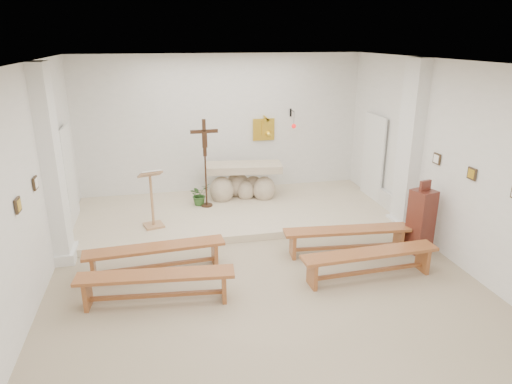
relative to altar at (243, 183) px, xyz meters
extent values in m
cube|color=tan|center=(-0.36, -4.21, -0.51)|extent=(7.00, 10.00, 0.00)
cube|color=white|center=(-3.85, -4.21, 1.24)|extent=(0.02, 10.00, 3.50)
cube|color=white|center=(3.13, -4.21, 1.24)|extent=(0.02, 10.00, 3.50)
cube|color=white|center=(-0.36, 0.78, 1.24)|extent=(7.00, 0.02, 3.50)
cube|color=silver|center=(-0.36, -4.21, 2.98)|extent=(7.00, 10.00, 0.02)
cube|color=beige|center=(-0.36, -0.71, -0.43)|extent=(6.98, 3.00, 0.15)
cube|color=white|center=(-3.73, -2.21, 1.24)|extent=(0.26, 0.55, 3.50)
cube|color=white|center=(3.01, -2.21, 1.24)|extent=(0.26, 0.55, 3.50)
cube|color=yellow|center=(0.69, 0.75, 1.14)|extent=(0.55, 0.04, 0.55)
cube|color=black|center=(1.39, 0.76, 1.54)|extent=(0.04, 0.02, 0.20)
cylinder|color=black|center=(1.39, 0.61, 1.61)|extent=(0.02, 0.30, 0.02)
cylinder|color=black|center=(1.39, 0.46, 1.44)|extent=(0.01, 0.01, 0.34)
sphere|color=red|center=(1.39, 0.46, 1.25)|extent=(0.11, 0.11, 0.11)
cube|color=#392919|center=(-3.83, -4.01, 1.21)|extent=(0.03, 0.20, 0.20)
cube|color=#392919|center=(-3.83, -3.01, 1.21)|extent=(0.03, 0.20, 0.20)
cube|color=#392919|center=(3.11, -4.01, 1.21)|extent=(0.03, 0.20, 0.20)
cube|color=#392919|center=(3.11, -3.01, 1.21)|extent=(0.03, 0.20, 0.20)
cube|color=silver|center=(-3.79, -1.51, -0.24)|extent=(0.10, 0.85, 0.52)
cube|color=silver|center=(3.07, -1.51, -0.24)|extent=(0.10, 0.85, 0.52)
ellipsoid|color=#C5B396|center=(-0.53, -0.08, -0.11)|extent=(0.58, 0.49, 0.66)
ellipsoid|color=#C5B396|center=(0.49, -0.18, -0.12)|extent=(0.54, 0.46, 0.62)
ellipsoid|color=#C5B396|center=(-0.10, 0.19, -0.09)|extent=(0.62, 0.53, 0.58)
ellipsoid|color=#C5B396|center=(0.28, 0.11, -0.14)|extent=(0.50, 0.43, 0.54)
ellipsoid|color=#C5B396|center=(0.06, -0.06, -0.17)|extent=(0.43, 0.36, 0.50)
cube|color=#C5B396|center=(0.02, 0.00, 0.40)|extent=(1.87, 0.93, 0.17)
cube|color=tan|center=(-2.14, -1.37, -0.33)|extent=(0.46, 0.46, 0.04)
cylinder|color=tan|center=(-2.14, -1.37, 0.18)|extent=(0.05, 0.05, 1.07)
cube|color=tan|center=(-2.13, -1.39, 0.77)|extent=(0.52, 0.43, 0.17)
cube|color=white|center=(-2.12, -1.43, 0.82)|extent=(0.44, 0.35, 0.14)
cylinder|color=#3A2012|center=(-0.93, -0.40, -0.34)|extent=(0.27, 0.27, 0.03)
cylinder|color=#3A2012|center=(-0.93, -0.40, 0.25)|extent=(0.04, 0.04, 1.22)
cube|color=#3A2012|center=(-0.93, -0.40, 1.25)|extent=(0.08, 0.06, 0.83)
cube|color=#3A2012|center=(-0.93, -0.40, 1.39)|extent=(0.61, 0.07, 0.08)
cube|color=#3A2012|center=(-0.93, -0.44, 1.21)|extent=(0.11, 0.05, 0.35)
imported|color=#2C5522|center=(-1.08, -0.28, -0.11)|extent=(0.59, 0.58, 0.50)
cube|color=#562418|center=(2.74, -3.31, 0.11)|extent=(0.47, 0.47, 1.22)
cube|color=#562418|center=(2.74, -3.31, 0.81)|extent=(0.25, 0.12, 0.20)
cube|color=#9B592D|center=(-2.11, -3.09, -0.03)|extent=(2.38, 0.53, 0.05)
cube|color=#9B592D|center=(-3.13, -3.16, -0.28)|extent=(0.09, 0.35, 0.45)
cube|color=#9B592D|center=(-1.09, -3.02, -0.28)|extent=(0.09, 0.35, 0.45)
cube|color=#9B592D|center=(-2.11, -3.09, -0.38)|extent=(1.99, 0.19, 0.05)
cube|color=#9B592D|center=(1.38, -3.09, -0.03)|extent=(2.39, 0.58, 0.05)
cube|color=#9B592D|center=(0.36, -3.00, -0.28)|extent=(0.09, 0.35, 0.45)
cube|color=#9B592D|center=(2.40, -3.18, -0.28)|extent=(0.09, 0.35, 0.45)
cube|color=#9B592D|center=(1.38, -3.09, -0.38)|extent=(1.99, 0.24, 0.05)
cube|color=#9B592D|center=(-2.11, -4.06, -0.03)|extent=(2.39, 0.62, 0.05)
cube|color=#9B592D|center=(-3.12, -3.95, -0.28)|extent=(0.10, 0.35, 0.45)
cube|color=#9B592D|center=(-1.09, -4.16, -0.28)|extent=(0.10, 0.35, 0.45)
cube|color=#9B592D|center=(-2.11, -4.06, -0.38)|extent=(1.98, 0.27, 0.05)
cube|color=#9B592D|center=(1.38, -4.06, -0.03)|extent=(2.38, 0.48, 0.05)
cube|color=#9B592D|center=(0.36, -4.10, -0.28)|extent=(0.08, 0.35, 0.45)
cube|color=#9B592D|center=(2.40, -4.01, -0.28)|extent=(0.08, 0.35, 0.45)
cube|color=#9B592D|center=(1.38, -4.06, -0.38)|extent=(1.99, 0.15, 0.05)
camera|label=1|loc=(-1.93, -10.31, 3.37)|focal=32.00mm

